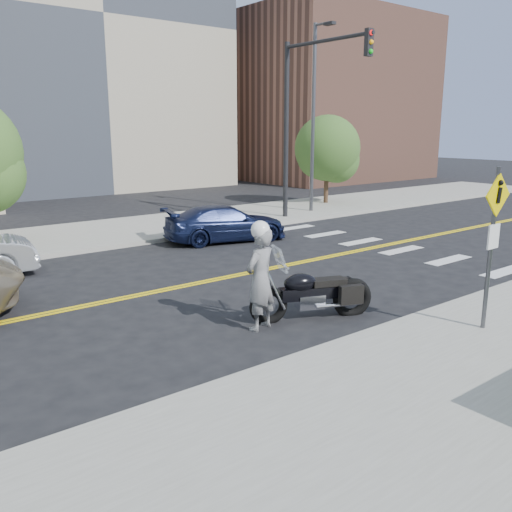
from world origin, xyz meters
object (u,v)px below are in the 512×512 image
object	(u,v)px
motorcycle	(313,282)
parked_car_blue	(226,223)
pedestrian_sign	(493,233)
motorcyclist	(260,276)

from	to	relation	value
motorcycle	parked_car_blue	size ratio (longest dim) A/B	0.60
motorcycle	parked_car_blue	bearing A→B (deg)	89.43
pedestrian_sign	motorcycle	xyz separation A→B (m)	(-1.88, 2.67, -1.19)
motorcyclist	motorcycle	distance (m)	1.26
pedestrian_sign	motorcyclist	size ratio (longest dim) A/B	1.41
motorcycle	pedestrian_sign	bearing A→B (deg)	-32.84
motorcycle	parked_car_blue	distance (m)	8.17
pedestrian_sign	motorcycle	world-z (taller)	pedestrian_sign
motorcyclist	parked_car_blue	bearing A→B (deg)	-136.66
pedestrian_sign	parked_car_blue	world-z (taller)	pedestrian_sign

